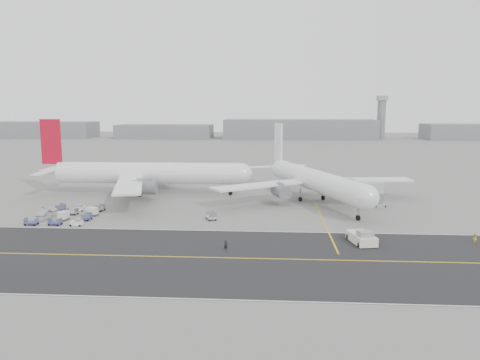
# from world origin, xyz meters

# --- Properties ---
(ground) EXTENTS (700.00, 700.00, 0.00)m
(ground) POSITION_xyz_m (0.00, 0.00, 0.00)
(ground) COLOR gray
(ground) RESTS_ON ground
(taxiway) EXTENTS (220.00, 59.00, 0.03)m
(taxiway) POSITION_xyz_m (5.02, -17.98, 0.01)
(taxiway) COLOR #252527
(taxiway) RESTS_ON ground
(horizon_buildings) EXTENTS (520.00, 28.00, 28.00)m
(horizon_buildings) POSITION_xyz_m (30.00, 260.00, 0.00)
(horizon_buildings) COLOR gray
(horizon_buildings) RESTS_ON ground
(control_tower) EXTENTS (7.00, 7.00, 31.25)m
(control_tower) POSITION_xyz_m (100.00, 265.00, 16.25)
(control_tower) COLOR gray
(control_tower) RESTS_ON ground
(airliner_a) EXTENTS (57.62, 56.98, 19.87)m
(airliner_a) POSITION_xyz_m (-14.27, 33.63, 5.72)
(airliner_a) COLOR white
(airliner_a) RESTS_ON ground
(airliner_b) EXTENTS (49.98, 50.92, 18.41)m
(airliner_b) POSITION_xyz_m (29.52, 27.63, 5.31)
(airliner_b) COLOR white
(airliner_b) RESTS_ON ground
(pushback_tug) EXTENTS (4.46, 8.84, 2.49)m
(pushback_tug) POSITION_xyz_m (34.75, -8.81, 1.02)
(pushback_tug) COLOR silver
(pushback_tug) RESTS_ON ground
(jet_bridge) EXTENTS (15.79, 3.57, 5.94)m
(jet_bridge) POSITION_xyz_m (37.92, 21.48, 4.14)
(jet_bridge) COLOR gray
(jet_bridge) RESTS_ON ground
(gse_cluster) EXTENTS (18.11, 21.59, 1.89)m
(gse_cluster) POSITION_xyz_m (-23.26, 6.40, 0.00)
(gse_cluster) COLOR gray
(gse_cluster) RESTS_ON ground
(stray_dolly) EXTENTS (2.44, 3.06, 1.64)m
(stray_dolly) POSITION_xyz_m (7.04, 6.38, 0.00)
(stray_dolly) COLOR silver
(stray_dolly) RESTS_ON ground
(ground_crew_a) EXTENTS (0.65, 0.45, 1.70)m
(ground_crew_a) POSITION_xyz_m (12.02, -14.23, 0.85)
(ground_crew_a) COLOR black
(ground_crew_a) RESTS_ON ground
(ground_crew_b) EXTENTS (1.03, 0.93, 1.72)m
(ground_crew_b) POSITION_xyz_m (53.88, -7.51, 0.86)
(ground_crew_b) COLOR yellow
(ground_crew_b) RESTS_ON ground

